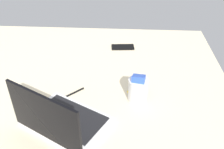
# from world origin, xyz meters

# --- Properties ---
(bed_mattress) EXTENTS (1.80, 1.40, 0.18)m
(bed_mattress) POSITION_xyz_m (0.00, 0.00, 0.09)
(bed_mattress) COLOR beige
(bed_mattress) RESTS_ON ground
(laptop) EXTENTS (0.40, 0.36, 0.23)m
(laptop) POSITION_xyz_m (-0.12, 0.28, 0.22)
(laptop) COLOR silver
(laptop) RESTS_ON bed_mattress
(snack_cup) EXTENTS (0.09, 0.10, 0.14)m
(snack_cup) POSITION_xyz_m (-0.43, 0.08, 0.24)
(snack_cup) COLOR silver
(snack_cup) RESTS_ON bed_mattress
(cell_phone) EXTENTS (0.15, 0.08, 0.01)m
(cell_phone) POSITION_xyz_m (-0.35, -0.42, 0.18)
(cell_phone) COLOR black
(cell_phone) RESTS_ON bed_mattress
(charger_cable) EXTENTS (0.13, 0.12, 0.01)m
(charger_cable) POSITION_xyz_m (-0.11, 0.07, 0.18)
(charger_cable) COLOR black
(charger_cable) RESTS_ON bed_mattress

